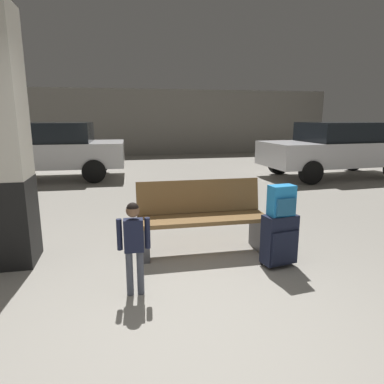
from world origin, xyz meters
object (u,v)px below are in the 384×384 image
(parked_car_far, at_px, (47,149))
(backpack_bright, at_px, (282,201))
(suitcase, at_px, (280,240))
(bench, at_px, (202,217))
(child, at_px, (134,239))
(parked_car_side, at_px, (337,148))

(parked_car_far, bearing_deg, backpack_bright, -60.90)
(suitcase, xyz_separation_m, backpack_bright, (-0.00, -0.00, 0.45))
(bench, distance_m, parked_car_far, 6.53)
(backpack_bright, height_order, parked_car_far, parked_car_far)
(bench, height_order, parked_car_far, parked_car_far)
(suitcase, xyz_separation_m, child, (-1.64, -0.31, 0.24))
(bench, relative_size, backpack_bright, 4.72)
(suitcase, relative_size, parked_car_side, 0.14)
(parked_car_far, xyz_separation_m, parked_car_side, (7.85, -1.27, 0.00))
(suitcase, relative_size, parked_car_far, 0.15)
(bench, relative_size, child, 1.76)
(suitcase, height_order, backpack_bright, backpack_bright)
(suitcase, bearing_deg, parked_car_side, 51.02)
(suitcase, relative_size, backpack_bright, 1.78)
(child, height_order, parked_car_side, parked_car_side)
(backpack_bright, xyz_separation_m, parked_car_far, (-3.62, 6.50, 0.03))
(backpack_bright, relative_size, child, 0.37)
(backpack_bright, distance_m, parked_car_far, 7.43)
(child, bearing_deg, suitcase, 10.66)
(bench, xyz_separation_m, suitcase, (0.75, -0.64, -0.12))
(bench, xyz_separation_m, parked_car_side, (4.98, 4.58, 0.36))
(bench, bearing_deg, suitcase, -40.50)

